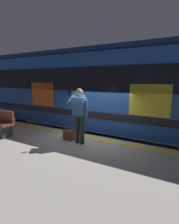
{
  "coord_description": "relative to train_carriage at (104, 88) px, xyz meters",
  "views": [
    {
      "loc": [
        -2.91,
        5.35,
        2.98
      ],
      "look_at": [
        -0.01,
        0.3,
        1.89
      ],
      "focal_mm": 28.23,
      "sensor_mm": 36.0,
      "label": 1
    }
  ],
  "objects": [
    {
      "name": "safety_line",
      "position": [
        -0.54,
        2.25,
        -1.57
      ],
      "size": [
        16.93,
        0.16,
        0.01
      ],
      "primitive_type": "cube",
      "color": "yellow",
      "rests_on": "platform"
    },
    {
      "name": "train_carriage",
      "position": [
        0.0,
        0.0,
        0.0
      ],
      "size": [
        13.29,
        3.01,
        4.04
      ],
      "color": "#1E478C",
      "rests_on": "ground"
    },
    {
      "name": "track_rail_near",
      "position": [
        -0.54,
        0.71,
        -2.48
      ],
      "size": [
        22.45,
        0.08,
        0.16
      ],
      "primitive_type": "cube",
      "color": "slate",
      "rests_on": "ground"
    },
    {
      "name": "passenger",
      "position": [
        -0.55,
        2.87,
        -0.55
      ],
      "size": [
        0.57,
        0.55,
        1.72
      ],
      "color": "#262628",
      "rests_on": "platform"
    },
    {
      "name": "platform",
      "position": [
        -0.54,
        4.02,
        -2.07
      ],
      "size": [
        17.27,
        4.13,
        0.99
      ],
      "primitive_type": "cube",
      "color": "#9E998E",
      "rests_on": "ground"
    },
    {
      "name": "handbag",
      "position": [
        -0.06,
        2.79,
        -1.38
      ],
      "size": [
        0.36,
        0.32,
        0.41
      ],
      "color": "#59331E",
      "rests_on": "platform"
    },
    {
      "name": "track_rail_far",
      "position": [
        -0.54,
        -0.72,
        -2.48
      ],
      "size": [
        22.45,
        0.08,
        0.16
      ],
      "primitive_type": "cube",
      "color": "slate",
      "rests_on": "ground"
    },
    {
      "name": "ground_plane",
      "position": [
        -0.54,
        1.95,
        -2.56
      ],
      "size": [
        25.91,
        25.91,
        0.0
      ],
      "primitive_type": "plane",
      "color": "#3D3D3F"
    }
  ]
}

